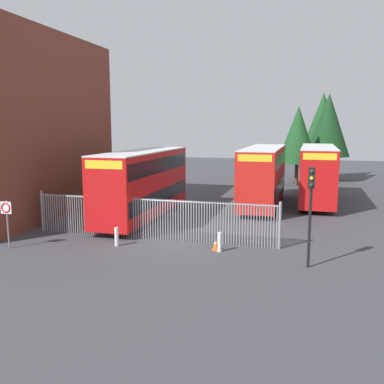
# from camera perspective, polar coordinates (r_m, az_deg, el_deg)

# --- Properties ---
(ground_plane) EXTENTS (100.00, 100.00, 0.00)m
(ground_plane) POSITION_cam_1_polar(r_m,az_deg,el_deg) (30.09, 2.05, -2.63)
(ground_plane) COLOR #3D3D42
(depot_building_brick) EXTENTS (7.79, 14.09, 11.87)m
(depot_building_brick) POSITION_cam_1_polar(r_m,az_deg,el_deg) (31.16, -23.12, 8.05)
(depot_building_brick) COLOR brown
(depot_building_brick) RESTS_ON ground
(palisade_fence) EXTENTS (13.48, 0.14, 2.35)m
(palisade_fence) POSITION_cam_1_polar(r_m,az_deg,el_deg) (22.68, -5.42, -3.43)
(palisade_fence) COLOR gray
(palisade_fence) RESTS_ON ground
(double_decker_bus_near_gate) EXTENTS (2.54, 10.81, 4.42)m
(double_decker_bus_near_gate) POSITION_cam_1_polar(r_m,az_deg,el_deg) (27.57, -6.53, 1.36)
(double_decker_bus_near_gate) COLOR red
(double_decker_bus_near_gate) RESTS_ON ground
(double_decker_bus_behind_fence_left) EXTENTS (2.54, 10.81, 4.42)m
(double_decker_bus_behind_fence_left) POSITION_cam_1_polar(r_m,az_deg,el_deg) (32.32, 9.54, 2.40)
(double_decker_bus_behind_fence_left) COLOR red
(double_decker_bus_behind_fence_left) RESTS_ON ground
(double_decker_bus_behind_fence_right) EXTENTS (2.54, 10.81, 4.42)m
(double_decker_bus_behind_fence_right) POSITION_cam_1_polar(r_m,az_deg,el_deg) (34.63, 16.46, 2.58)
(double_decker_bus_behind_fence_right) COLOR red
(double_decker_bus_behind_fence_right) RESTS_ON ground
(bollard_near_left) EXTENTS (0.20, 0.20, 0.95)m
(bollard_near_left) POSITION_cam_1_polar(r_m,az_deg,el_deg) (21.83, -10.06, -5.92)
(bollard_near_left) COLOR silver
(bollard_near_left) RESTS_ON ground
(bollard_center_front) EXTENTS (0.20, 0.20, 0.95)m
(bollard_center_front) POSITION_cam_1_polar(r_m,az_deg,el_deg) (20.59, 3.72, -6.70)
(bollard_center_front) COLOR silver
(bollard_center_front) RESTS_ON ground
(traffic_cone_by_gate) EXTENTS (0.34, 0.34, 0.59)m
(traffic_cone_by_gate) POSITION_cam_1_polar(r_m,az_deg,el_deg) (20.89, 3.20, -7.00)
(traffic_cone_by_gate) COLOR orange
(traffic_cone_by_gate) RESTS_ON ground
(speed_limit_sign_post) EXTENTS (0.60, 0.14, 2.40)m
(speed_limit_sign_post) POSITION_cam_1_polar(r_m,az_deg,el_deg) (22.66, -23.58, -2.61)
(speed_limit_sign_post) COLOR slate
(speed_limit_sign_post) RESTS_ON ground
(traffic_light_kerbside) EXTENTS (0.28, 0.33, 4.30)m
(traffic_light_kerbside) POSITION_cam_1_polar(r_m,az_deg,el_deg) (18.44, 15.61, -0.86)
(traffic_light_kerbside) COLOR black
(traffic_light_kerbside) RESTS_ON ground
(tree_tall_back) EXTENTS (3.96, 3.96, 7.95)m
(tree_tall_back) POSITION_cam_1_polar(r_m,az_deg,el_deg) (44.15, 13.99, 7.45)
(tree_tall_back) COLOR #4C3823
(tree_tall_back) RESTS_ON ground
(tree_short_side) EXTENTS (4.66, 4.66, 9.40)m
(tree_short_side) POSITION_cam_1_polar(r_m,az_deg,el_deg) (48.18, 17.77, 8.52)
(tree_short_side) COLOR #4C3823
(tree_short_side) RESTS_ON ground
(tree_mid_row) EXTENTS (4.69, 4.69, 9.64)m
(tree_mid_row) POSITION_cam_1_polar(r_m,az_deg,el_deg) (50.48, 17.09, 8.80)
(tree_mid_row) COLOR #4C3823
(tree_mid_row) RESTS_ON ground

